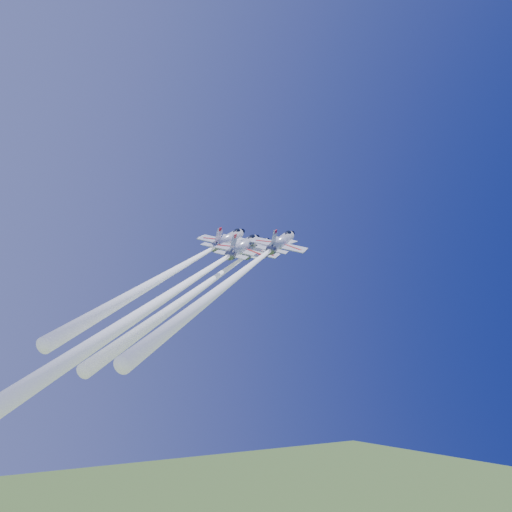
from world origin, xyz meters
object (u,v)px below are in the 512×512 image
jet_lead (213,280)px  jet_slot (187,283)px  jet_right (243,272)px  jet_left (182,266)px

jet_lead → jet_slot: jet_lead is taller
jet_right → jet_left: bearing=168.1°
jet_left → jet_slot: size_ratio=0.87×
jet_lead → jet_slot: (-9.20, -9.33, -2.35)m
jet_right → jet_slot: same height
jet_lead → jet_right: bearing=-47.3°
jet_lead → jet_left: bearing=-122.2°
jet_lead → jet_right: (-0.65, -9.95, -0.11)m
jet_lead → jet_left: jet_lead is taller
jet_left → jet_slot: jet_left is taller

